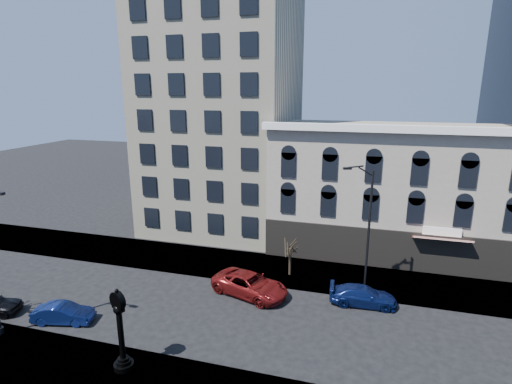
% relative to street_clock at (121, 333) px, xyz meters
% --- Properties ---
extents(ground, '(160.00, 160.00, 0.00)m').
position_rel_street_clock_xyz_m(ground, '(2.69, 6.68, -2.33)').
color(ground, black).
rests_on(ground, ground).
extents(sidewalk_far, '(160.00, 6.00, 0.12)m').
position_rel_street_clock_xyz_m(sidewalk_far, '(2.69, 14.68, -2.27)').
color(sidewalk_far, gray).
rests_on(sidewalk_far, ground).
extents(cream_tower, '(15.90, 15.40, 42.50)m').
position_rel_street_clock_xyz_m(cream_tower, '(-3.42, 25.56, 16.98)').
color(cream_tower, beige).
rests_on(cream_tower, ground).
extents(victorian_row, '(22.60, 11.19, 12.50)m').
position_rel_street_clock_xyz_m(victorian_row, '(14.69, 22.57, 3.66)').
color(victorian_row, gray).
rests_on(victorian_row, ground).
extents(street_clock, '(1.11, 1.11, 4.90)m').
position_rel_street_clock_xyz_m(street_clock, '(0.00, 0.00, 0.00)').
color(street_clock, black).
rests_on(street_clock, sidewalk_near).
extents(street_lamp_far, '(2.51, 1.16, 10.12)m').
position_rel_street_clock_xyz_m(street_lamp_far, '(12.14, 12.42, 5.42)').
color(street_lamp_far, black).
rests_on(street_lamp_far, sidewalk_far).
extents(bare_tree_far, '(2.19, 2.19, 3.75)m').
position_rel_street_clock_xyz_m(bare_tree_far, '(6.71, 13.99, 0.61)').
color(bare_tree_far, '#2F2517').
rests_on(bare_tree_far, sidewalk_far).
extents(car_near_b, '(4.19, 2.27, 1.31)m').
position_rel_street_clock_xyz_m(car_near_b, '(-6.65, 3.02, -1.68)').
color(car_near_b, '#0C194C').
rests_on(car_near_b, ground).
extents(car_far_a, '(6.54, 4.44, 1.66)m').
position_rel_street_clock_xyz_m(car_far_a, '(4.39, 10.02, -1.50)').
color(car_far_a, maroon).
rests_on(car_far_a, ground).
extents(car_far_b, '(4.93, 2.27, 1.40)m').
position_rel_street_clock_xyz_m(car_far_b, '(12.75, 10.90, -1.64)').
color(car_far_b, '#0C194C').
rests_on(car_far_b, ground).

